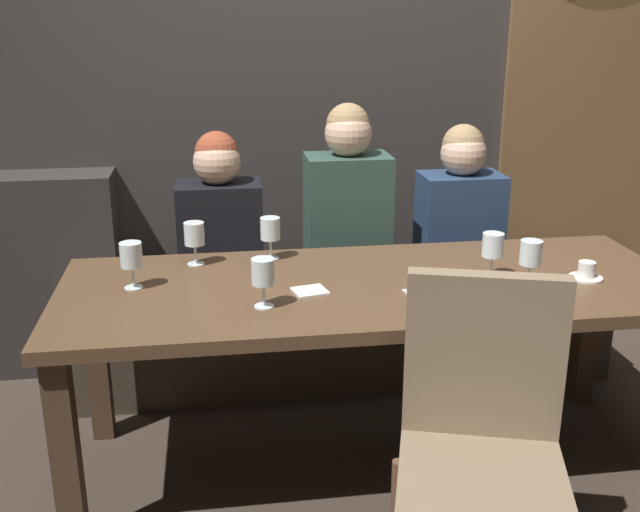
% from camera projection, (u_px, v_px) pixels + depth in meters
% --- Properties ---
extents(ground, '(9.00, 9.00, 0.00)m').
position_uv_depth(ground, '(369.00, 462.00, 2.86)').
color(ground, '#382D26').
extents(back_wall_tiled, '(6.00, 0.12, 3.00)m').
position_uv_depth(back_wall_tiled, '(322.00, 44.00, 3.53)').
color(back_wall_tiled, '#383330').
rests_on(back_wall_tiled, ground).
extents(arched_door, '(0.90, 0.05, 2.55)m').
position_uv_depth(arched_door, '(593.00, 71.00, 3.69)').
color(arched_door, brown).
rests_on(arched_door, ground).
extents(back_counter, '(1.10, 0.28, 0.95)m').
position_uv_depth(back_counter, '(0.00, 275.00, 3.47)').
color(back_counter, '#2F2B29').
rests_on(back_counter, ground).
extents(dining_table, '(2.20, 0.84, 0.74)m').
position_uv_depth(dining_table, '(373.00, 305.00, 2.65)').
color(dining_table, '#493422').
rests_on(dining_table, ground).
extents(banquette_bench, '(2.50, 0.44, 0.45)m').
position_uv_depth(banquette_bench, '(339.00, 334.00, 3.44)').
color(banquette_bench, '#40352A').
rests_on(banquette_bench, ground).
extents(chair_near_side, '(0.55, 0.55, 0.98)m').
position_uv_depth(chair_near_side, '(482.00, 433.00, 2.02)').
color(chair_near_side, brown).
rests_on(chair_near_side, ground).
extents(diner_redhead, '(0.36, 0.24, 0.72)m').
position_uv_depth(diner_redhead, '(219.00, 220.00, 3.20)').
color(diner_redhead, black).
rests_on(diner_redhead, banquette_bench).
extents(diner_bearded, '(0.36, 0.24, 0.84)m').
position_uv_depth(diner_bearded, '(347.00, 206.00, 3.22)').
color(diner_bearded, '#2D473D').
rests_on(diner_bearded, banquette_bench).
extents(diner_far_end, '(0.36, 0.24, 0.74)m').
position_uv_depth(diner_far_end, '(460.00, 211.00, 3.33)').
color(diner_far_end, navy).
rests_on(diner_far_end, banquette_bench).
extents(wine_glass_far_left, '(0.08, 0.08, 0.16)m').
position_uv_depth(wine_glass_far_left, '(531.00, 255.00, 2.55)').
color(wine_glass_far_left, silver).
rests_on(wine_glass_far_left, dining_table).
extents(wine_glass_end_right, '(0.08, 0.08, 0.16)m').
position_uv_depth(wine_glass_end_right, '(263.00, 273.00, 2.37)').
color(wine_glass_end_right, silver).
rests_on(wine_glass_end_right, dining_table).
extents(wine_glass_near_right, '(0.08, 0.08, 0.16)m').
position_uv_depth(wine_glass_near_right, '(493.00, 247.00, 2.64)').
color(wine_glass_near_right, silver).
rests_on(wine_glass_near_right, dining_table).
extents(wine_glass_center_front, '(0.08, 0.08, 0.16)m').
position_uv_depth(wine_glass_center_front, '(131.00, 257.00, 2.53)').
color(wine_glass_center_front, silver).
rests_on(wine_glass_center_front, dining_table).
extents(wine_glass_end_left, '(0.08, 0.08, 0.16)m').
position_uv_depth(wine_glass_end_left, '(270.00, 231.00, 2.84)').
color(wine_glass_end_left, silver).
rests_on(wine_glass_end_left, dining_table).
extents(wine_glass_near_left, '(0.08, 0.08, 0.16)m').
position_uv_depth(wine_glass_near_left, '(194.00, 236.00, 2.77)').
color(wine_glass_near_left, silver).
rests_on(wine_glass_near_left, dining_table).
extents(espresso_cup, '(0.12, 0.12, 0.06)m').
position_uv_depth(espresso_cup, '(586.00, 272.00, 2.65)').
color(espresso_cup, white).
rests_on(espresso_cup, dining_table).
extents(dessert_plate, '(0.19, 0.19, 0.05)m').
position_uv_depth(dessert_plate, '(454.00, 291.00, 2.50)').
color(dessert_plate, white).
rests_on(dessert_plate, dining_table).
extents(fork_on_table, '(0.05, 0.17, 0.01)m').
position_uv_depth(fork_on_table, '(415.00, 298.00, 2.47)').
color(fork_on_table, silver).
rests_on(fork_on_table, dining_table).
extents(folded_napkin, '(0.13, 0.12, 0.01)m').
position_uv_depth(folded_napkin, '(310.00, 291.00, 2.53)').
color(folded_napkin, silver).
rests_on(folded_napkin, dining_table).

